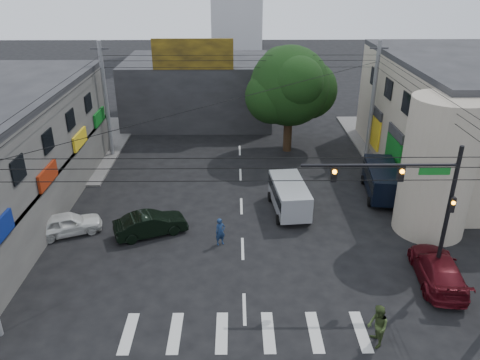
{
  "coord_description": "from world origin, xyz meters",
  "views": [
    {
      "loc": [
        -0.39,
        -19.94,
        14.42
      ],
      "look_at": [
        -0.12,
        4.0,
        3.28
      ],
      "focal_mm": 35.0,
      "sensor_mm": 36.0,
      "label": 1
    }
  ],
  "objects_px": {
    "traffic_gantry": "(415,195)",
    "navy_van": "(382,182)",
    "silver_minivan": "(289,198)",
    "pedestrian_olive": "(378,326)",
    "utility_pole_far_right": "(373,100)",
    "dark_sedan": "(151,224)",
    "utility_pole_far_left": "(106,101)",
    "street_tree": "(290,86)",
    "maroon_sedan": "(438,269)",
    "traffic_officer": "(220,232)",
    "white_compact": "(67,224)"
  },
  "relations": [
    {
      "from": "dark_sedan",
      "to": "utility_pole_far_left",
      "type": "bearing_deg",
      "value": 0.29
    },
    {
      "from": "street_tree",
      "to": "traffic_officer",
      "type": "distance_m",
      "value": 16.12
    },
    {
      "from": "utility_pole_far_right",
      "to": "dark_sedan",
      "type": "distance_m",
      "value": 20.48
    },
    {
      "from": "navy_van",
      "to": "utility_pole_far_right",
      "type": "bearing_deg",
      "value": -0.43
    },
    {
      "from": "street_tree",
      "to": "utility_pole_far_left",
      "type": "distance_m",
      "value": 14.56
    },
    {
      "from": "white_compact",
      "to": "pedestrian_olive",
      "type": "distance_m",
      "value": 17.96
    },
    {
      "from": "navy_van",
      "to": "dark_sedan",
      "type": "bearing_deg",
      "value": 115.47
    },
    {
      "from": "maroon_sedan",
      "to": "pedestrian_olive",
      "type": "bearing_deg",
      "value": 51.74
    },
    {
      "from": "pedestrian_olive",
      "to": "traffic_officer",
      "type": "bearing_deg",
      "value": -141.57
    },
    {
      "from": "utility_pole_far_right",
      "to": "traffic_officer",
      "type": "bearing_deg",
      "value": -130.98
    },
    {
      "from": "dark_sedan",
      "to": "pedestrian_olive",
      "type": "distance_m",
      "value": 13.89
    },
    {
      "from": "utility_pole_far_right",
      "to": "pedestrian_olive",
      "type": "bearing_deg",
      "value": -103.52
    },
    {
      "from": "traffic_gantry",
      "to": "utility_pole_far_right",
      "type": "relative_size",
      "value": 0.78
    },
    {
      "from": "street_tree",
      "to": "navy_van",
      "type": "relative_size",
      "value": 1.66
    },
    {
      "from": "maroon_sedan",
      "to": "utility_pole_far_right",
      "type": "bearing_deg",
      "value": -86.58
    },
    {
      "from": "utility_pole_far_right",
      "to": "maroon_sedan",
      "type": "relative_size",
      "value": 1.79
    },
    {
      "from": "traffic_gantry",
      "to": "dark_sedan",
      "type": "height_order",
      "value": "traffic_gantry"
    },
    {
      "from": "street_tree",
      "to": "navy_van",
      "type": "bearing_deg",
      "value": -56.96
    },
    {
      "from": "pedestrian_olive",
      "to": "silver_minivan",
      "type": "bearing_deg",
      "value": -170.52
    },
    {
      "from": "utility_pole_far_left",
      "to": "street_tree",
      "type": "bearing_deg",
      "value": 3.95
    },
    {
      "from": "utility_pole_far_left",
      "to": "pedestrian_olive",
      "type": "height_order",
      "value": "utility_pole_far_left"
    },
    {
      "from": "traffic_gantry",
      "to": "traffic_officer",
      "type": "height_order",
      "value": "traffic_gantry"
    },
    {
      "from": "street_tree",
      "to": "traffic_gantry",
      "type": "xyz_separation_m",
      "value": [
        3.82,
        -18.0,
        -0.64
      ]
    },
    {
      "from": "white_compact",
      "to": "maroon_sedan",
      "type": "distance_m",
      "value": 20.32
    },
    {
      "from": "navy_van",
      "to": "pedestrian_olive",
      "type": "distance_m",
      "value": 14.37
    },
    {
      "from": "silver_minivan",
      "to": "maroon_sedan",
      "type": "bearing_deg",
      "value": -143.53
    },
    {
      "from": "utility_pole_far_right",
      "to": "traffic_officer",
      "type": "relative_size",
      "value": 5.7
    },
    {
      "from": "utility_pole_far_right",
      "to": "pedestrian_olive",
      "type": "height_order",
      "value": "utility_pole_far_right"
    },
    {
      "from": "utility_pole_far_right",
      "to": "utility_pole_far_left",
      "type": "bearing_deg",
      "value": 180.0
    },
    {
      "from": "silver_minivan",
      "to": "traffic_officer",
      "type": "height_order",
      "value": "silver_minivan"
    },
    {
      "from": "maroon_sedan",
      "to": "silver_minivan",
      "type": "xyz_separation_m",
      "value": [
        -6.58,
        7.29,
        0.26
      ]
    },
    {
      "from": "silver_minivan",
      "to": "traffic_officer",
      "type": "xyz_separation_m",
      "value": [
        -4.25,
        -3.79,
        -0.17
      ]
    },
    {
      "from": "utility_pole_far_right",
      "to": "maroon_sedan",
      "type": "xyz_separation_m",
      "value": [
        -0.91,
        -17.01,
        -3.88
      ]
    },
    {
      "from": "white_compact",
      "to": "silver_minivan",
      "type": "relative_size",
      "value": 0.89
    },
    {
      "from": "street_tree",
      "to": "maroon_sedan",
      "type": "relative_size",
      "value": 1.69
    },
    {
      "from": "traffic_gantry",
      "to": "maroon_sedan",
      "type": "distance_m",
      "value": 4.47
    },
    {
      "from": "maroon_sedan",
      "to": "pedestrian_olive",
      "type": "height_order",
      "value": "pedestrian_olive"
    },
    {
      "from": "white_compact",
      "to": "silver_minivan",
      "type": "height_order",
      "value": "silver_minivan"
    },
    {
      "from": "utility_pole_far_left",
      "to": "maroon_sedan",
      "type": "xyz_separation_m",
      "value": [
        20.09,
        -17.01,
        -3.88
      ]
    },
    {
      "from": "maroon_sedan",
      "to": "silver_minivan",
      "type": "relative_size",
      "value": 1.09
    },
    {
      "from": "street_tree",
      "to": "utility_pole_far_right",
      "type": "relative_size",
      "value": 0.95
    },
    {
      "from": "silver_minivan",
      "to": "pedestrian_olive",
      "type": "height_order",
      "value": "silver_minivan"
    },
    {
      "from": "utility_pole_far_right",
      "to": "silver_minivan",
      "type": "relative_size",
      "value": 1.96
    },
    {
      "from": "traffic_officer",
      "to": "pedestrian_olive",
      "type": "bearing_deg",
      "value": -75.37
    },
    {
      "from": "traffic_gantry",
      "to": "navy_van",
      "type": "bearing_deg",
      "value": 79.95
    },
    {
      "from": "street_tree",
      "to": "white_compact",
      "type": "xyz_separation_m",
      "value": [
        -14.18,
        -13.29,
        -4.81
      ]
    },
    {
      "from": "maroon_sedan",
      "to": "traffic_officer",
      "type": "bearing_deg",
      "value": -11.42
    },
    {
      "from": "dark_sedan",
      "to": "white_compact",
      "type": "xyz_separation_m",
      "value": [
        -4.86,
        0.12,
        -0.02
      ]
    },
    {
      "from": "traffic_gantry",
      "to": "silver_minivan",
      "type": "xyz_separation_m",
      "value": [
        -4.81,
        7.28,
        -3.85
      ]
    },
    {
      "from": "silver_minivan",
      "to": "pedestrian_olive",
      "type": "xyz_separation_m",
      "value": [
        2.38,
        -11.52,
        -0.01
      ]
    }
  ]
}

